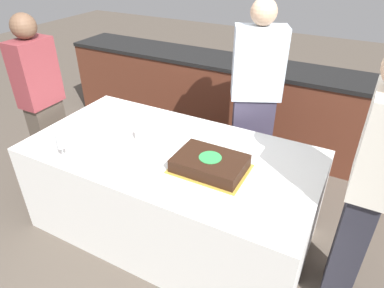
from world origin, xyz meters
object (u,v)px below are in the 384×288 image
Objects in this scene: wine_glass at (60,142)px; person_seated_left at (43,106)px; person_seated_right at (367,189)px; person_cutting_cake at (254,104)px; plate_stack at (149,134)px; cake at (210,163)px.

wine_glass is 0.80m from person_seated_left.
wine_glass is 1.90m from person_seated_right.
person_cutting_cake is 1.08× the size of person_seated_left.
plate_stack is 1.50m from person_seated_right.
plate_stack is at bearing -86.30° from person_seated_left.
person_seated_right reaches higher than person_seated_left.
person_seated_right reaches higher than cake.
person_cutting_cake is at bearing 90.00° from cake.
plate_stack is at bearing 165.88° from cake.
person_cutting_cake reaches higher than wine_glass.
wine_glass is 1.52m from person_cutting_cake.
person_seated_right is (2.52, 0.00, 0.06)m from person_seated_left.
cake is at bearing 65.26° from person_cutting_cake.
person_seated_right is at bearing 4.96° from cake.
plate_stack is 0.62m from wine_glass.
cake is 0.29× the size of person_seated_right.
person_seated_left is at bearing 0.47° from person_cutting_cake.
wine_glass reaches higher than plate_stack.
cake is at bearing -85.04° from person_seated_right.
person_seated_right is at bearing 13.19° from wine_glass.
plate_stack is at bearing 25.30° from person_cutting_cake.
person_seated_left reaches higher than cake.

